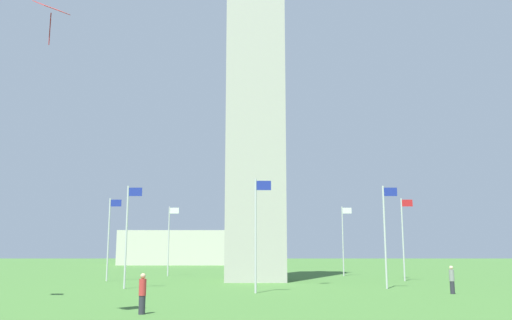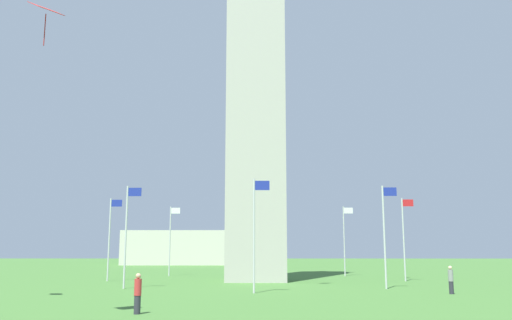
{
  "view_description": "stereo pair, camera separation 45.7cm",
  "coord_description": "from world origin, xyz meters",
  "px_view_note": "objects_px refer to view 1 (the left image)",
  "views": [
    {
      "loc": [
        0.03,
        -49.05,
        2.79
      ],
      "look_at": [
        0.0,
        0.0,
        11.17
      ],
      "focal_mm": 37.05,
      "sensor_mm": 36.0,
      "label": 1
    },
    {
      "loc": [
        0.49,
        -49.04,
        2.79
      ],
      "look_at": [
        0.0,
        0.0,
        11.17
      ],
      "focal_mm": 37.05,
      "sensor_mm": 36.0,
      "label": 2
    }
  ],
  "objects_px": {
    "flagpole_s": "(110,235)",
    "flagpole_w": "(257,229)",
    "flagpole_nw": "(386,231)",
    "kite_red_diamond": "(52,9)",
    "flagpole_ne": "(344,237)",
    "person_red_shirt": "(143,294)",
    "flagpole_n": "(404,235)",
    "flagpole_e": "(257,238)",
    "flagpole_sw": "(128,231)",
    "person_gray_shirt": "(452,280)",
    "distant_building": "(186,248)",
    "obelisk_monument": "(256,25)",
    "flagpole_se": "(170,237)"
  },
  "relations": [
    {
      "from": "flagpole_n",
      "to": "person_red_shirt",
      "type": "distance_m",
      "value": 31.4
    },
    {
      "from": "obelisk_monument",
      "to": "flagpole_ne",
      "type": "bearing_deg",
      "value": 44.81
    },
    {
      "from": "flagpole_w",
      "to": "kite_red_diamond",
      "type": "relative_size",
      "value": 3.92
    },
    {
      "from": "flagpole_sw",
      "to": "person_gray_shirt",
      "type": "height_order",
      "value": "flagpole_sw"
    },
    {
      "from": "obelisk_monument",
      "to": "flagpole_n",
      "type": "bearing_deg",
      "value": 0.0
    },
    {
      "from": "flagpole_e",
      "to": "flagpole_se",
      "type": "bearing_deg",
      "value": -157.5
    },
    {
      "from": "flagpole_e",
      "to": "person_red_shirt",
      "type": "distance_m",
      "value": 39.1
    },
    {
      "from": "obelisk_monument",
      "to": "distant_building",
      "type": "relative_size",
      "value": 2.07
    },
    {
      "from": "flagpole_nw",
      "to": "kite_red_diamond",
      "type": "distance_m",
      "value": 27.49
    },
    {
      "from": "flagpole_ne",
      "to": "flagpole_nw",
      "type": "height_order",
      "value": "same"
    },
    {
      "from": "flagpole_e",
      "to": "distant_building",
      "type": "distance_m",
      "value": 43.73
    },
    {
      "from": "flagpole_w",
      "to": "distant_building",
      "type": "height_order",
      "value": "flagpole_w"
    },
    {
      "from": "flagpole_nw",
      "to": "flagpole_n",
      "type": "bearing_deg",
      "value": 67.5
    },
    {
      "from": "flagpole_se",
      "to": "flagpole_s",
      "type": "xyz_separation_m",
      "value": [
        -3.97,
        -9.59,
        0.0
      ]
    },
    {
      "from": "flagpole_s",
      "to": "kite_red_diamond",
      "type": "relative_size",
      "value": 3.92
    },
    {
      "from": "flagpole_n",
      "to": "flagpole_e",
      "type": "bearing_deg",
      "value": 135.0
    },
    {
      "from": "flagpole_sw",
      "to": "flagpole_w",
      "type": "height_order",
      "value": "same"
    },
    {
      "from": "flagpole_w",
      "to": "flagpole_e",
      "type": "bearing_deg",
      "value": 90.0
    },
    {
      "from": "flagpole_e",
      "to": "flagpole_nw",
      "type": "height_order",
      "value": "same"
    },
    {
      "from": "person_gray_shirt",
      "to": "flagpole_nw",
      "type": "bearing_deg",
      "value": 11.21
    },
    {
      "from": "obelisk_monument",
      "to": "person_red_shirt",
      "type": "bearing_deg",
      "value": -101.27
    },
    {
      "from": "flagpole_e",
      "to": "distant_building",
      "type": "height_order",
      "value": "flagpole_e"
    },
    {
      "from": "flagpole_s",
      "to": "flagpole_w",
      "type": "distance_m",
      "value": 19.17
    },
    {
      "from": "flagpole_e",
      "to": "flagpole_s",
      "type": "xyz_separation_m",
      "value": [
        -13.56,
        -13.56,
        0.0
      ]
    },
    {
      "from": "flagpole_sw",
      "to": "flagpole_se",
      "type": "bearing_deg",
      "value": 90.0
    },
    {
      "from": "flagpole_e",
      "to": "person_gray_shirt",
      "type": "relative_size",
      "value": 4.24
    },
    {
      "from": "obelisk_monument",
      "to": "person_gray_shirt",
      "type": "height_order",
      "value": "obelisk_monument"
    },
    {
      "from": "flagpole_n",
      "to": "flagpole_sw",
      "type": "relative_size",
      "value": 1.0
    },
    {
      "from": "flagpole_ne",
      "to": "person_red_shirt",
      "type": "bearing_deg",
      "value": -112.91
    },
    {
      "from": "flagpole_sw",
      "to": "distant_building",
      "type": "bearing_deg",
      "value": 93.76
    },
    {
      "from": "obelisk_monument",
      "to": "kite_red_diamond",
      "type": "xyz_separation_m",
      "value": [
        -8.59,
        -28.26,
        -11.91
      ]
    },
    {
      "from": "obelisk_monument",
      "to": "person_red_shirt",
      "type": "xyz_separation_m",
      "value": [
        -5.0,
        -25.08,
        -23.82
      ]
    },
    {
      "from": "flagpole_ne",
      "to": "distant_building",
      "type": "height_order",
      "value": "flagpole_ne"
    },
    {
      "from": "flagpole_n",
      "to": "flagpole_nw",
      "type": "height_order",
      "value": "same"
    },
    {
      "from": "flagpole_nw",
      "to": "person_red_shirt",
      "type": "bearing_deg",
      "value": -133.4
    },
    {
      "from": "flagpole_e",
      "to": "flagpole_w",
      "type": "height_order",
      "value": "same"
    },
    {
      "from": "flagpole_s",
      "to": "distant_building",
      "type": "bearing_deg",
      "value": 90.28
    },
    {
      "from": "flagpole_w",
      "to": "person_gray_shirt",
      "type": "bearing_deg",
      "value": -2.87
    },
    {
      "from": "flagpole_ne",
      "to": "flagpole_se",
      "type": "height_order",
      "value": "same"
    },
    {
      "from": "flagpole_e",
      "to": "person_red_shirt",
      "type": "bearing_deg",
      "value": -97.46
    },
    {
      "from": "person_red_shirt",
      "to": "kite_red_diamond",
      "type": "height_order",
      "value": "kite_red_diamond"
    },
    {
      "from": "flagpole_n",
      "to": "person_gray_shirt",
      "type": "bearing_deg",
      "value": -93.77
    },
    {
      "from": "flagpole_sw",
      "to": "flagpole_ne",
      "type": "bearing_deg",
      "value": 45.0
    },
    {
      "from": "flagpole_nw",
      "to": "distant_building",
      "type": "distance_m",
      "value": 68.74
    },
    {
      "from": "flagpole_s",
      "to": "person_gray_shirt",
      "type": "bearing_deg",
      "value": -28.46
    },
    {
      "from": "flagpole_nw",
      "to": "person_red_shirt",
      "type": "height_order",
      "value": "flagpole_nw"
    },
    {
      "from": "flagpole_w",
      "to": "flagpole_nw",
      "type": "distance_m",
      "value": 10.38
    },
    {
      "from": "flagpole_e",
      "to": "flagpole_sw",
      "type": "bearing_deg",
      "value": -112.5
    },
    {
      "from": "flagpole_sw",
      "to": "flagpole_nw",
      "type": "xyz_separation_m",
      "value": [
        19.17,
        -0.0,
        0.0
      ]
    },
    {
      "from": "flagpole_sw",
      "to": "distant_building",
      "type": "distance_m",
      "value": 64.77
    }
  ]
}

